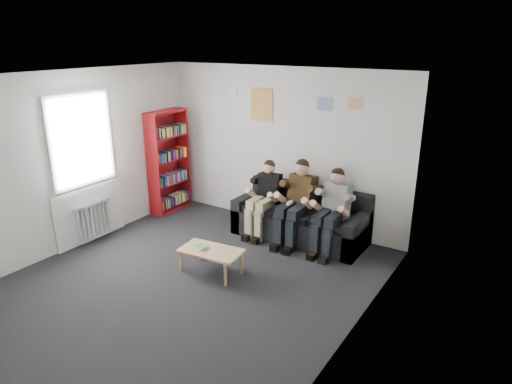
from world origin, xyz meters
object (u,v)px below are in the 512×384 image
coffee_table (211,253)px  person_left (264,199)px  sofa (301,221)px  person_right (331,212)px  person_middle (296,203)px  bookshelf (169,161)px

coffee_table → person_left: (-0.08, 1.53, 0.32)m
sofa → person_right: 0.72m
coffee_table → person_right: (1.11, 1.52, 0.34)m
coffee_table → person_middle: person_middle is taller
coffee_table → person_middle: size_ratio=0.64×
person_left → sofa: bearing=8.3°
sofa → bookshelf: 2.77m
bookshelf → person_right: (3.28, -0.03, -0.30)m
bookshelf → person_right: bookshelf is taller
person_right → sofa: bearing=168.9°
coffee_table → person_right: size_ratio=0.67×
person_left → person_middle: bearing=-10.3°
coffee_table → person_middle: bearing=71.4°
bookshelf → person_middle: 2.70m
bookshelf → person_left: size_ratio=1.52×
bookshelf → coffee_table: (2.17, -1.55, -0.64)m
sofa → bookshelf: bookshelf is taller
sofa → person_left: (-0.60, -0.19, 0.33)m
bookshelf → sofa: bearing=0.8°
sofa → person_middle: size_ratio=1.60×
person_left → person_right: size_ratio=0.96×
sofa → person_middle: bearing=-90.0°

